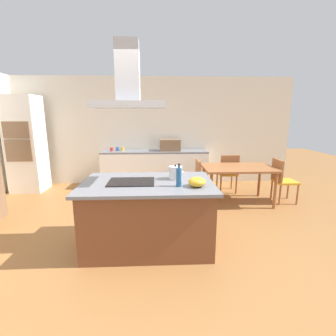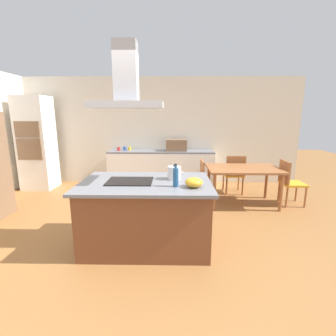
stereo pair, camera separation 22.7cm
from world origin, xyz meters
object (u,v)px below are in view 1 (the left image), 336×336
Objects in this scene: countertop_microwave at (170,145)px; coffee_mug_blue at (118,149)px; olive_oil_bottle at (179,177)px; mixing_bowl at (197,182)px; tea_kettle at (175,173)px; range_hood at (128,87)px; chair_at_left_end at (193,179)px; cooktop at (131,182)px; dining_table at (238,171)px; chair_at_right_end at (282,178)px; chair_facing_back_wall at (228,171)px; wall_oven_stack at (26,144)px; coffee_mug_yellow at (123,149)px; coffee_mug_red at (112,149)px.

coffee_mug_blue is at bearing 178.22° from countertop_microwave.
mixing_bowl is at bearing -5.11° from olive_oil_bottle.
range_hood reaches higher than tea_kettle.
olive_oil_bottle reaches higher than countertop_microwave.
tea_kettle is 1.59m from chair_at_left_end.
cooktop is 2.75× the size of mixing_bowl.
dining_table is at bearing 38.94° from cooktop.
chair_at_right_end is at bearing -30.18° from countertop_microwave.
countertop_microwave is 1.54m from chair_facing_back_wall.
wall_oven_stack is (-3.52, 2.88, 0.14)m from mixing_bowl.
chair_at_right_end and chair_facing_back_wall have the same top height.
countertop_microwave is at bearing 3.99° from wall_oven_stack.
olive_oil_bottle is at bearing -70.41° from coffee_mug_yellow.
dining_table is (2.60, -1.33, -0.28)m from coffee_mug_blue.
range_hood is at bearing -166.64° from tea_kettle.
tea_kettle is 2.57m from chair_facing_back_wall.
chair_at_left_end is at bearing 83.09° from mixing_bowl.
coffee_mug_yellow is 0.10× the size of chair_facing_back_wall.
tea_kettle is 2.75m from chair_at_right_end.
coffee_mug_yellow reaches higher than chair_at_right_end.
cooktop is 2.95m from coffee_mug_red.
olive_oil_bottle reaches higher than coffee_mug_yellow.
coffee_mug_red is 3.17m from range_hood.
range_hood reaches higher than coffee_mug_blue.
cooktop is at bearing -123.50° from chair_at_left_end.
olive_oil_bottle is 0.57× the size of countertop_microwave.
dining_table is (1.30, -1.29, -0.37)m from countertop_microwave.
wall_oven_stack reaches higher than chair_at_left_end.
coffee_mug_blue is at bearing 26.61° from coffee_mug_red.
coffee_mug_red is at bearing -153.39° from coffee_mug_blue.
coffee_mug_blue is at bearing 111.52° from olive_oil_bottle.
countertop_microwave is 5.56× the size of coffee_mug_blue.
range_hood reaches higher than countertop_microwave.
wall_oven_stack is 3.93m from chair_at_left_end.
mixing_bowl is 0.16× the size of dining_table.
coffee_mug_red is 3.02m from dining_table.
coffee_mug_red is 2.83m from chair_facing_back_wall.
mixing_bowl is (0.83, -0.23, 0.05)m from cooktop.
mixing_bowl reaches higher than coffee_mug_blue.
range_hood reaches higher than chair_at_right_end.
wall_oven_stack reaches higher than olive_oil_bottle.
coffee_mug_blue is (-1.46, 3.15, -0.02)m from mixing_bowl.
chair_facing_back_wall is at bearing -4.80° from wall_oven_stack.
coffee_mug_yellow is 2.09m from chair_at_left_end.
coffee_mug_red is (-1.43, -0.03, -0.09)m from countertop_microwave.
chair_facing_back_wall is at bearing 61.17° from olive_oil_bottle.
mixing_bowl is at bearing -57.64° from tea_kettle.
countertop_microwave reaches higher than chair_at_left_end.
olive_oil_bottle is at bearing -19.42° from range_hood.
coffee_mug_red is at bearing 114.11° from olive_oil_bottle.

